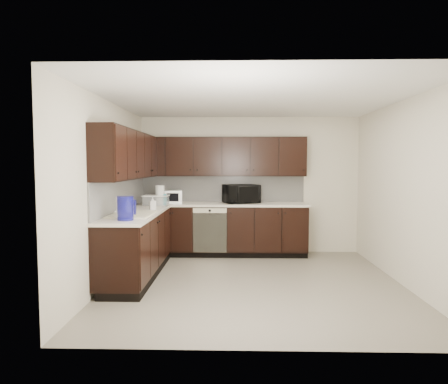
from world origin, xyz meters
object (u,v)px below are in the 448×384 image
object	(u,v)px
toaster_oven	(172,197)
storage_bin	(156,200)
sink	(132,219)
blue_pitcher	(125,208)
microwave	(241,194)

from	to	relation	value
toaster_oven	storage_bin	size ratio (longest dim) A/B	0.89
sink	toaster_oven	xyz separation A→B (m)	(0.28, 1.72, 0.17)
sink	blue_pitcher	world-z (taller)	blue_pitcher
sink	blue_pitcher	bearing A→B (deg)	-84.22
microwave	storage_bin	bearing A→B (deg)	172.36
toaster_oven	storage_bin	world-z (taller)	toaster_oven
toaster_oven	blue_pitcher	size ratio (longest dim) A/B	1.21
toaster_oven	blue_pitcher	distance (m)	2.24
sink	microwave	size ratio (longest dim) A/B	1.38
toaster_oven	microwave	bearing A→B (deg)	-8.64
sink	storage_bin	size ratio (longest dim) A/B	2.03
storage_bin	blue_pitcher	xyz separation A→B (m)	(-0.01, -1.87, 0.07)
sink	toaster_oven	world-z (taller)	sink
sink	blue_pitcher	xyz separation A→B (m)	(0.05, -0.51, 0.21)
storage_bin	blue_pitcher	size ratio (longest dim) A/B	1.36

